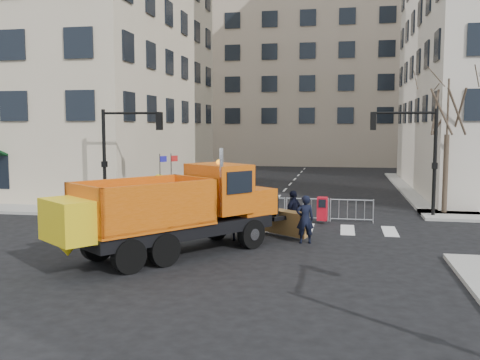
% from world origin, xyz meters
% --- Properties ---
extents(ground, '(120.00, 120.00, 0.00)m').
position_xyz_m(ground, '(0.00, 0.00, 0.00)').
color(ground, black).
rests_on(ground, ground).
extents(sidewalk_back, '(64.00, 5.00, 0.15)m').
position_xyz_m(sidewalk_back, '(0.00, 8.50, 0.07)').
color(sidewalk_back, gray).
rests_on(sidewalk_back, ground).
extents(building_left, '(24.00, 22.00, 26.00)m').
position_xyz_m(building_left, '(-20.00, 20.00, 13.00)').
color(building_left, '#C3B495').
rests_on(building_left, ground).
extents(building_far, '(30.00, 18.00, 24.00)m').
position_xyz_m(building_far, '(0.00, 52.00, 12.00)').
color(building_far, tan).
rests_on(building_far, ground).
extents(traffic_light_left, '(0.18, 0.18, 5.40)m').
position_xyz_m(traffic_light_left, '(-8.00, 7.50, 2.70)').
color(traffic_light_left, black).
rests_on(traffic_light_left, ground).
extents(traffic_light_right, '(0.18, 0.18, 5.40)m').
position_xyz_m(traffic_light_right, '(8.50, 9.50, 2.70)').
color(traffic_light_right, black).
rests_on(traffic_light_right, ground).
extents(crowd_barriers, '(12.60, 0.60, 1.10)m').
position_xyz_m(crowd_barriers, '(-0.75, 7.60, 0.55)').
color(crowd_barriers, '#9EA0A5').
rests_on(crowd_barriers, ground).
extents(street_tree, '(3.00, 3.00, 7.50)m').
position_xyz_m(street_tree, '(9.20, 10.50, 3.75)').
color(street_tree, '#382B21').
rests_on(street_tree, ground).
extents(plow_truck, '(7.94, 9.29, 3.77)m').
position_xyz_m(plow_truck, '(-1.78, -0.42, 1.68)').
color(plow_truck, black).
rests_on(plow_truck, ground).
extents(cop_a, '(0.78, 0.60, 1.89)m').
position_xyz_m(cop_a, '(2.64, 2.44, 0.94)').
color(cop_a, black).
rests_on(cop_a, ground).
extents(cop_b, '(1.05, 1.01, 1.71)m').
position_xyz_m(cop_b, '(-0.02, 2.47, 0.86)').
color(cop_b, black).
rests_on(cop_b, ground).
extents(cop_c, '(0.94, 1.20, 1.90)m').
position_xyz_m(cop_c, '(2.07, 3.81, 0.95)').
color(cop_c, black).
rests_on(cop_c, ground).
extents(worker, '(1.25, 0.72, 1.94)m').
position_xyz_m(worker, '(-5.17, 7.81, 1.12)').
color(worker, gold).
rests_on(worker, sidewalk_back).
extents(newspaper_box, '(0.50, 0.45, 1.10)m').
position_xyz_m(newspaper_box, '(3.14, 6.88, 0.70)').
color(newspaper_box, red).
rests_on(newspaper_box, sidewalk_back).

